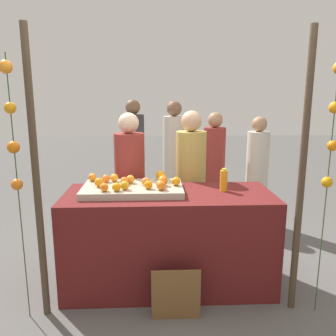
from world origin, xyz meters
name	(u,v)px	position (x,y,z in m)	size (l,w,h in m)	color
ground_plane	(169,283)	(0.00, 0.00, 0.00)	(24.00, 24.00, 0.00)	#565451
stall_counter	(169,239)	(0.00, 0.00, 0.45)	(1.89, 0.76, 0.90)	#5B1919
orange_tray	(133,189)	(-0.33, 0.05, 0.93)	(0.90, 0.53, 0.06)	#B2AD99
orange_0	(176,181)	(0.07, 0.04, 1.00)	(0.08, 0.08, 0.08)	orange
orange_1	(130,179)	(-0.35, 0.14, 1.00)	(0.08, 0.08, 0.08)	orange
orange_2	(163,181)	(-0.05, 0.04, 1.00)	(0.09, 0.09, 0.09)	orange
orange_3	(114,178)	(-0.51, 0.21, 0.99)	(0.08, 0.08, 0.08)	orange
orange_4	(160,175)	(-0.07, 0.26, 1.00)	(0.09, 0.09, 0.09)	orange
orange_5	(104,187)	(-0.56, -0.14, 0.99)	(0.07, 0.07, 0.07)	orange
orange_6	(116,187)	(-0.45, -0.13, 0.99)	(0.08, 0.08, 0.08)	orange
orange_7	(106,179)	(-0.58, 0.18, 0.99)	(0.07, 0.07, 0.07)	orange
orange_8	(92,177)	(-0.72, 0.23, 0.99)	(0.08, 0.08, 0.08)	orange
orange_9	(161,186)	(-0.07, -0.11, 1.00)	(0.08, 0.08, 0.08)	orange
orange_10	(148,185)	(-0.18, -0.07, 0.99)	(0.08, 0.08, 0.08)	orange
orange_11	(162,178)	(-0.05, 0.17, 0.99)	(0.08, 0.08, 0.08)	orange
orange_12	(99,182)	(-0.63, 0.02, 1.00)	(0.08, 0.08, 0.08)	orange
orange_13	(146,182)	(-0.21, 0.04, 0.99)	(0.08, 0.08, 0.08)	orange
orange_14	(124,181)	(-0.40, 0.08, 0.99)	(0.07, 0.07, 0.07)	orange
orange_15	(160,184)	(-0.08, -0.05, 0.99)	(0.07, 0.07, 0.07)	orange
orange_16	(125,185)	(-0.39, -0.09, 1.00)	(0.08, 0.08, 0.08)	orange
juice_bottle	(224,180)	(0.51, 0.05, 1.00)	(0.07, 0.07, 0.21)	orange
chalkboard_sign	(176,295)	(0.03, -0.53, 0.21)	(0.39, 0.03, 0.44)	brown
vendor_left	(130,192)	(-0.39, 0.59, 0.74)	(0.32, 0.32, 1.59)	maroon
vendor_right	(190,190)	(0.26, 0.60, 0.75)	(0.32, 0.32, 1.61)	tan
crowd_person_0	(257,175)	(1.27, 1.51, 0.69)	(0.30, 0.30, 1.49)	beige
crowd_person_1	(174,160)	(0.18, 2.18, 0.78)	(0.34, 0.34, 1.68)	beige
crowd_person_2	(214,171)	(0.72, 1.73, 0.71)	(0.31, 0.31, 1.53)	maroon
crowd_person_3	(134,158)	(-0.45, 2.38, 0.79)	(0.34, 0.34, 1.70)	#333338
canopy_post_left	(36,180)	(-1.03, -0.42, 1.13)	(0.06, 0.06, 2.27)	#473828
canopy_post_right	(302,177)	(1.03, -0.42, 1.13)	(0.06, 0.06, 2.27)	#473828
garland_strand_left	(12,128)	(-1.16, -0.45, 1.53)	(0.09, 0.10, 2.06)	#2D4C23
garland_strand_right	(334,124)	(1.21, -0.47, 1.55)	(0.11, 0.10, 2.06)	#2D4C23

